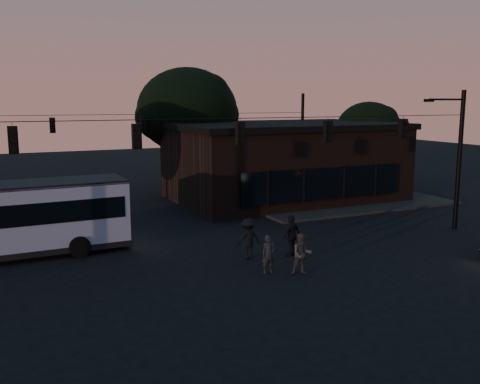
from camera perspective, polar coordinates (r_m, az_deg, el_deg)
name	(u,v)px	position (r m, az deg, el deg)	size (l,w,h in m)	color
ground	(285,286)	(20.67, 4.77, -9.95)	(120.00, 120.00, 0.00)	black
sidewalk_far_right	(334,199)	(38.36, 9.96, -0.72)	(14.00, 10.00, 0.15)	black
building	(283,161)	(38.03, 4.65, 3.31)	(15.40, 10.41, 5.40)	black
tree_behind	(187,110)	(41.21, -5.64, 8.65)	(7.60, 7.60, 9.43)	black
tree_right	(368,129)	(44.60, 13.54, 6.51)	(5.20, 5.20, 6.86)	black
signal_rig_near	(240,159)	(23.15, 0.00, 3.53)	(26.24, 0.30, 7.50)	black
signal_rig_far	(143,140)	(38.21, -10.27, 5.47)	(26.24, 0.30, 7.50)	black
pedestrian_a	(269,254)	(21.87, 3.06, -6.65)	(0.57, 0.38, 1.57)	black
pedestrian_b	(302,254)	(21.83, 6.60, -6.58)	(0.82, 0.64, 1.68)	#373532
pedestrian_c	(292,236)	(24.22, 5.52, -4.65)	(1.11, 0.46, 1.89)	black
pedestrian_d	(248,239)	(23.68, 0.88, -5.02)	(1.19, 0.68, 1.84)	black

